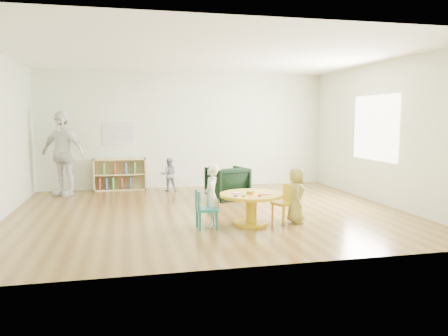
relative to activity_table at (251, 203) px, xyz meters
name	(u,v)px	position (x,y,z in m)	size (l,w,h in m)	color
room	(209,107)	(-0.48, 1.07, 1.54)	(7.10, 7.00, 2.80)	brown
activity_table	(251,203)	(0.00, 0.00, 0.00)	(1.01, 1.01, 0.55)	gold
kid_chair_left	(204,208)	(-0.79, -0.09, -0.02)	(0.33, 0.33, 0.60)	#167B6E
kid_chair_right	(286,202)	(0.62, 0.11, -0.02)	(0.43, 0.43, 0.61)	gold
bookshelf	(119,175)	(-2.10, 3.93, 0.02)	(1.20, 0.30, 0.75)	tan
alphabet_poster	(119,133)	(-2.09, 4.06, 1.00)	(0.74, 0.01, 0.54)	white
armchair	(227,183)	(0.12, 2.21, 0.00)	(0.74, 0.76, 0.69)	black
child_left	(211,196)	(-0.65, 0.03, 0.14)	(0.36, 0.23, 0.98)	white
child_right	(296,195)	(0.75, -0.03, 0.11)	(0.44, 0.29, 0.91)	#FEF91C
toddler	(169,175)	(-0.98, 3.50, 0.04)	(0.38, 0.29, 0.78)	#1A1C42
adult_caretaker	(63,153)	(-3.29, 3.47, 0.58)	(1.09, 0.45, 1.85)	white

